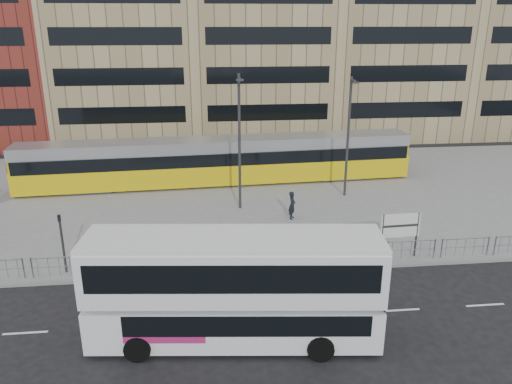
{
  "coord_description": "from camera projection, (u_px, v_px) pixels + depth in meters",
  "views": [
    {
      "loc": [
        -2.4,
        -22.41,
        12.2
      ],
      "look_at": [
        0.64,
        6.0,
        2.32
      ],
      "focal_mm": 35.0,
      "sensor_mm": 36.0,
      "label": 1
    }
  ],
  "objects": [
    {
      "name": "pedestrian_barrier",
      "position": [
        294.0,
        250.0,
        25.64
      ],
      "size": [
        32.07,
        0.07,
        1.1
      ],
      "color": "gray",
      "rests_on": "plaza"
    },
    {
      "name": "building_row",
      "position": [
        236.0,
        13.0,
        53.43
      ],
      "size": [
        70.4,
        18.4,
        31.2
      ],
      "color": "maroon",
      "rests_on": "ground"
    },
    {
      "name": "tram",
      "position": [
        219.0,
        161.0,
        38.43
      ],
      "size": [
        30.06,
        4.63,
        3.53
      ],
      "rotation": [
        0.0,
        0.0,
        0.06
      ],
      "color": "#D4B70B",
      "rests_on": "plaza"
    },
    {
      "name": "ground",
      "position": [
        256.0,
        274.0,
        25.29
      ],
      "size": [
        120.0,
        120.0,
        0.0
      ],
      "primitive_type": "plane",
      "color": "black",
      "rests_on": "ground"
    },
    {
      "name": "traffic_light_west",
      "position": [
        62.0,
        236.0,
        24.55
      ],
      "size": [
        0.2,
        0.23,
        3.1
      ],
      "rotation": [
        0.0,
        0.0,
        0.19
      ],
      "color": "#2D2D30",
      "rests_on": "plaza"
    },
    {
      "name": "pedestrian",
      "position": [
        292.0,
        205.0,
        31.68
      ],
      "size": [
        0.63,
        0.77,
        1.81
      ],
      "primitive_type": "imported",
      "rotation": [
        0.0,
        0.0,
        1.23
      ],
      "color": "black",
      "rests_on": "plaza"
    },
    {
      "name": "lamp_post_east",
      "position": [
        348.0,
        133.0,
        34.66
      ],
      "size": [
        0.45,
        1.04,
        8.45
      ],
      "color": "#2D2D30",
      "rests_on": "plaza"
    },
    {
      "name": "road_markings",
      "position": [
        289.0,
        317.0,
        21.63
      ],
      "size": [
        62.0,
        0.12,
        0.01
      ],
      "primitive_type": "cube",
      "color": "white",
      "rests_on": "ground"
    },
    {
      "name": "ad_panel",
      "position": [
        305.0,
        239.0,
        26.75
      ],
      "size": [
        0.82,
        0.07,
        1.53
      ],
      "rotation": [
        0.0,
        0.0,
        -0.0
      ],
      "color": "#2D2D30",
      "rests_on": "plaza"
    },
    {
      "name": "double_decker_bus",
      "position": [
        234.0,
        286.0,
        19.32
      ],
      "size": [
        11.51,
        3.77,
        4.52
      ],
      "rotation": [
        0.0,
        0.0,
        -0.1
      ],
      "color": "white",
      "rests_on": "ground"
    },
    {
      "name": "station_sign",
      "position": [
        400.0,
        227.0,
        26.2
      ],
      "size": [
        2.16,
        0.21,
        2.49
      ],
      "rotation": [
        0.0,
        0.0,
        0.05
      ],
      "color": "#2D2D30",
      "rests_on": "plaza"
    },
    {
      "name": "plaza",
      "position": [
        239.0,
        195.0,
        36.54
      ],
      "size": [
        64.0,
        24.0,
        0.15
      ],
      "primitive_type": "cube",
      "color": "slate",
      "rests_on": "ground"
    },
    {
      "name": "lamp_post_west",
      "position": [
        239.0,
        138.0,
        32.14
      ],
      "size": [
        0.45,
        1.04,
        8.91
      ],
      "color": "#2D2D30",
      "rests_on": "plaza"
    },
    {
      "name": "kerb",
      "position": [
        256.0,
        272.0,
        25.31
      ],
      "size": [
        64.0,
        0.25,
        0.17
      ],
      "primitive_type": "cube",
      "color": "gray",
      "rests_on": "ground"
    }
  ]
}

